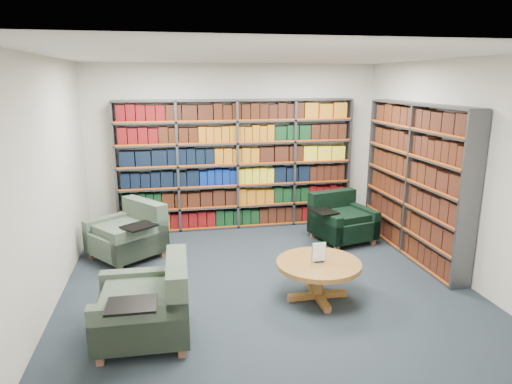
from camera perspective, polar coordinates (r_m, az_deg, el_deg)
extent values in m
cube|color=black|center=(5.98, 1.12, -11.24)|extent=(5.00, 5.00, 0.01)
cube|color=white|center=(5.42, 1.27, 16.75)|extent=(5.00, 5.00, 0.01)
cube|color=beige|center=(7.96, -2.63, 5.70)|extent=(5.00, 0.01, 2.80)
cube|color=beige|center=(3.22, 10.70, -7.06)|extent=(5.00, 0.01, 2.80)
cube|color=beige|center=(5.58, -24.86, 0.84)|extent=(0.01, 5.00, 2.80)
cube|color=beige|center=(6.53, 23.25, 2.75)|extent=(0.01, 5.00, 2.80)
cube|color=#47494F|center=(7.85, -2.43, 3.36)|extent=(4.00, 0.28, 2.20)
cube|color=silver|center=(7.97, -2.57, 3.53)|extent=(4.00, 0.02, 2.20)
cube|color=#D84C0A|center=(7.72, -2.29, 3.19)|extent=(4.00, 0.01, 2.20)
cube|color=#9B5D12|center=(8.07, -2.36, -3.09)|extent=(3.88, 0.21, 0.29)
cube|color=black|center=(7.97, -2.39, -0.56)|extent=(3.88, 0.21, 0.29)
cube|color=black|center=(7.88, -2.42, 2.02)|extent=(3.88, 0.21, 0.29)
cube|color=black|center=(7.82, -2.44, 4.65)|extent=(3.88, 0.21, 0.29)
cube|color=#58090C|center=(7.77, -2.47, 7.32)|extent=(3.88, 0.21, 0.29)
cube|color=#58090C|center=(7.73, -2.50, 10.02)|extent=(3.88, 0.21, 0.29)
cube|color=#47494F|center=(6.99, 19.18, 1.28)|extent=(0.28, 2.50, 2.20)
cube|color=silver|center=(7.06, 20.10, 1.32)|extent=(0.02, 2.50, 2.20)
cube|color=#D84C0A|center=(6.93, 18.25, 1.24)|extent=(0.02, 2.50, 2.20)
cube|color=black|center=(7.24, 18.60, -5.86)|extent=(0.21, 2.38, 0.29)
cube|color=black|center=(7.13, 18.83, -3.08)|extent=(0.21, 2.38, 0.29)
cube|color=#35160A|center=(7.03, 19.06, -0.22)|extent=(0.21, 2.38, 0.29)
cube|color=#35160A|center=(6.96, 19.30, 2.71)|extent=(0.21, 2.38, 0.29)
cube|color=#35160A|center=(6.90, 19.54, 5.70)|extent=(0.21, 2.38, 0.29)
cube|color=#35160A|center=(6.86, 19.79, 8.72)|extent=(0.21, 2.38, 0.29)
cube|color=#082B36|center=(6.92, -15.88, -5.92)|extent=(1.23, 1.23, 0.31)
cube|color=#082B36|center=(7.03, -13.67, -3.77)|extent=(0.69, 0.81, 0.70)
cube|color=#082B36|center=(7.19, -17.54, -4.62)|extent=(0.78, 0.64, 0.47)
cube|color=#082B36|center=(6.60, -14.16, -6.06)|extent=(0.78, 0.64, 0.47)
cube|color=black|center=(6.45, -14.39, -4.15)|extent=(0.54, 0.52, 0.02)
cube|color=brown|center=(7.11, -19.82, -7.43)|extent=(0.10, 0.10, 0.10)
cube|color=brown|center=(6.53, -16.67, -9.11)|extent=(0.10, 0.10, 0.10)
cube|color=brown|center=(7.45, -14.98, -6.07)|extent=(0.10, 0.10, 0.10)
cube|color=brown|center=(6.90, -11.60, -7.52)|extent=(0.10, 0.10, 0.10)
cube|color=black|center=(7.46, 10.78, -4.25)|extent=(1.01, 1.01, 0.30)
cube|color=black|center=(7.66, 9.45, -2.27)|extent=(0.85, 0.38, 0.66)
cube|color=black|center=(7.25, 8.55, -4.09)|extent=(0.33, 0.84, 0.44)
cube|color=black|center=(7.65, 12.95, -3.35)|extent=(0.33, 0.84, 0.44)
cube|color=black|center=(7.12, 8.51, -2.41)|extent=(0.40, 0.47, 0.02)
cube|color=brown|center=(7.08, 10.06, -6.90)|extent=(0.08, 0.08, 0.09)
cube|color=brown|center=(7.47, 14.39, -6.00)|extent=(0.08, 0.08, 0.09)
cube|color=brown|center=(7.61, 7.12, -5.29)|extent=(0.08, 0.08, 0.09)
cube|color=brown|center=(7.98, 11.30, -4.54)|extent=(0.08, 0.08, 0.09)
cube|color=#082B36|center=(4.82, -13.95, -14.71)|extent=(0.92, 0.92, 0.32)
cube|color=#082B36|center=(4.72, -9.75, -12.45)|extent=(0.22, 0.90, 0.72)
cube|color=#082B36|center=(5.13, -13.71, -11.90)|extent=(0.90, 0.16, 0.48)
cube|color=#082B36|center=(4.46, -14.34, -16.13)|extent=(0.90, 0.16, 0.48)
cube|color=black|center=(4.29, -15.29, -13.46)|extent=(0.45, 0.35, 0.02)
cube|color=brown|center=(5.29, -17.67, -14.85)|extent=(0.07, 0.07, 0.10)
cube|color=brown|center=(4.66, -18.91, -19.18)|extent=(0.07, 0.07, 0.10)
cube|color=brown|center=(5.23, -9.36, -14.67)|extent=(0.07, 0.07, 0.10)
cube|color=brown|center=(4.60, -9.24, -19.07)|extent=(0.07, 0.07, 0.10)
cylinder|color=brown|center=(5.43, 7.83, -8.91)|extent=(0.99, 0.99, 0.06)
cylinder|color=brown|center=(5.52, 7.75, -11.02)|extent=(0.13, 0.13, 0.40)
cube|color=brown|center=(5.60, 7.69, -12.66)|extent=(0.72, 0.09, 0.07)
cube|color=brown|center=(5.60, 7.69, -12.66)|extent=(0.09, 0.72, 0.07)
cube|color=black|center=(5.42, 7.84, -8.59)|extent=(0.11, 0.06, 0.01)
cube|color=white|center=(5.38, 7.88, -7.45)|extent=(0.15, 0.01, 0.22)
cube|color=#145926|center=(5.39, 7.85, -7.42)|extent=(0.17, 0.00, 0.24)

